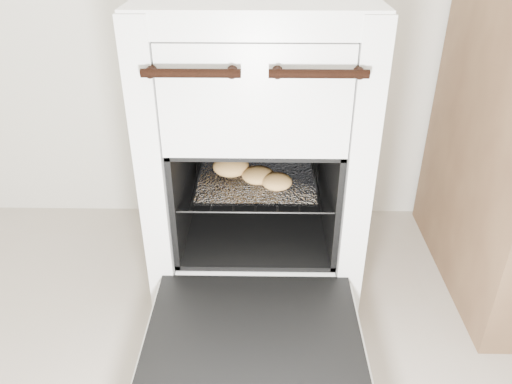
% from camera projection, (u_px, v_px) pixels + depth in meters
% --- Properties ---
extents(stove, '(0.54, 0.60, 0.82)m').
position_uv_depth(stove, '(257.00, 155.00, 1.38)').
color(stove, silver).
rests_on(stove, ground).
extents(oven_door, '(0.48, 0.38, 0.03)m').
position_uv_depth(oven_door, '(254.00, 335.00, 1.10)').
color(oven_door, black).
rests_on(oven_door, stove).
extents(oven_rack, '(0.39, 0.38, 0.01)m').
position_uv_depth(oven_rack, '(256.00, 177.00, 1.35)').
color(oven_rack, black).
rests_on(oven_rack, stove).
extents(foil_sheet, '(0.30, 0.27, 0.01)m').
position_uv_depth(foil_sheet, '(256.00, 179.00, 1.33)').
color(foil_sheet, white).
rests_on(foil_sheet, oven_rack).
extents(baked_rolls, '(0.23, 0.24, 0.05)m').
position_uv_depth(baked_rolls, '(244.00, 168.00, 1.34)').
color(baked_rolls, tan).
rests_on(baked_rolls, foil_sheet).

